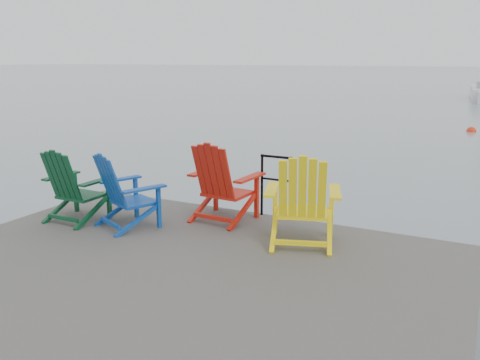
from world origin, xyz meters
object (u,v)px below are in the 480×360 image
at_px(handrail, 276,180).
at_px(chair_red, 222,182).
at_px(buoy_b, 471,132).
at_px(chair_green, 73,185).
at_px(chair_blue, 124,190).
at_px(chair_yellow, 303,200).

bearing_deg(handrail, chair_red, -140.64).
relative_size(chair_red, buoy_b, 3.04).
relative_size(handrail, chair_green, 0.88).
height_order(chair_green, chair_red, chair_red).
bearing_deg(chair_red, chair_blue, -136.78).
xyz_separation_m(chair_green, buoy_b, (4.30, 16.26, -1.02)).
bearing_deg(chair_blue, chair_red, 62.82).
height_order(chair_blue, chair_yellow, chair_yellow).
bearing_deg(buoy_b, chair_red, -99.16).
xyz_separation_m(chair_green, chair_blue, (0.80, 0.11, -0.01)).
relative_size(chair_blue, buoy_b, 2.76).
bearing_deg(chair_green, chair_red, 28.42).
distance_m(handrail, chair_yellow, 1.16).
bearing_deg(handrail, chair_yellow, -51.12).
distance_m(chair_blue, buoy_b, 16.55).
height_order(chair_red, buoy_b, chair_red).
relative_size(handrail, chair_red, 0.81).
xyz_separation_m(chair_blue, chair_yellow, (2.36, 0.43, 0.06)).
height_order(handrail, chair_green, chair_green).
bearing_deg(buoy_b, handrail, -97.17).
bearing_deg(chair_yellow, buoy_b, 67.46).
distance_m(chair_green, chair_blue, 0.81).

